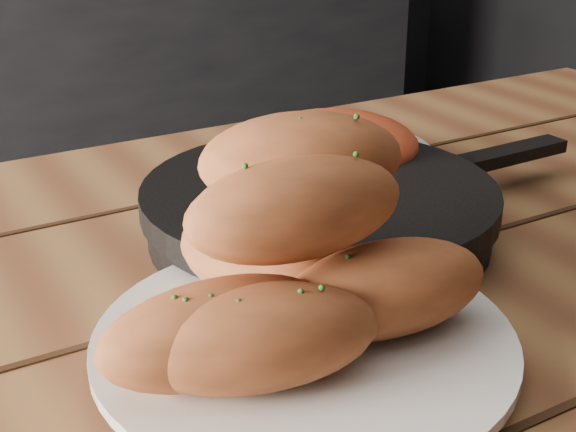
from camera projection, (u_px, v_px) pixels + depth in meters
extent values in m
cube|color=brown|center=(306.00, 404.00, 0.49)|extent=(1.53, 0.97, 0.04)
cylinder|color=brown|center=(548.00, 350.00, 1.22)|extent=(0.07, 0.07, 0.71)
cylinder|color=silver|center=(304.00, 350.00, 0.50)|extent=(0.24, 0.24, 0.01)
cylinder|color=silver|center=(304.00, 339.00, 0.50)|extent=(0.26, 0.26, 0.01)
ellipsoid|color=#B65D32|center=(257.00, 338.00, 0.44)|extent=(0.15, 0.10, 0.06)
ellipsoid|color=#B65D32|center=(387.00, 289.00, 0.49)|extent=(0.14, 0.08, 0.06)
ellipsoid|color=#B65D32|center=(259.00, 261.00, 0.52)|extent=(0.11, 0.14, 0.06)
ellipsoid|color=#B65D32|center=(296.00, 208.00, 0.45)|extent=(0.14, 0.07, 0.06)
ellipsoid|color=#B65D32|center=(301.00, 160.00, 0.48)|extent=(0.14, 0.10, 0.06)
ellipsoid|color=#B65D32|center=(219.00, 332.00, 0.44)|extent=(0.14, 0.08, 0.06)
cylinder|color=black|center=(319.00, 219.00, 0.66)|extent=(0.28, 0.28, 0.03)
cylinder|color=black|center=(319.00, 196.00, 0.66)|extent=(0.29, 0.29, 0.02)
cube|color=black|center=(506.00, 155.00, 0.76)|extent=(0.14, 0.03, 0.01)
cylinder|color=white|center=(334.00, 170.00, 0.76)|extent=(0.18, 0.18, 0.04)
ellipsoid|color=#C35522|center=(335.00, 144.00, 0.75)|extent=(0.16, 0.16, 0.05)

